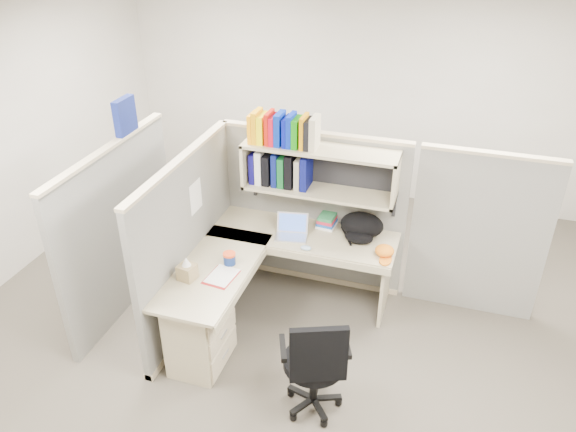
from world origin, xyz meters
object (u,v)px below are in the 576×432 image
(desk, at_px, (229,305))
(snack_canister, at_px, (229,258))
(laptop, at_px, (291,228))
(backpack, at_px, (361,228))
(task_chair, at_px, (314,378))

(desk, bearing_deg, snack_canister, 107.92)
(desk, relative_size, laptop, 6.00)
(desk, height_order, snack_canister, snack_canister)
(backpack, height_order, task_chair, task_chair)
(backpack, bearing_deg, desk, -145.52)
(desk, relative_size, backpack, 4.38)
(desk, bearing_deg, task_chair, -29.08)
(task_chair, bearing_deg, desk, 150.92)
(backpack, relative_size, task_chair, 0.40)
(desk, xyz_separation_m, task_chair, (0.89, -0.50, -0.09))
(laptop, distance_m, backpack, 0.64)
(backpack, distance_m, snack_canister, 1.24)
(desk, distance_m, laptop, 0.92)
(laptop, height_order, backpack, backpack)
(laptop, distance_m, task_chair, 1.47)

